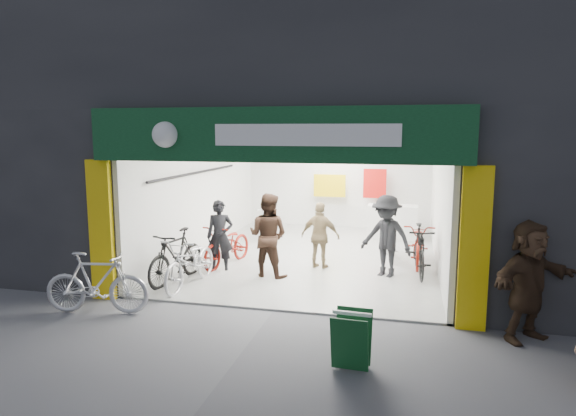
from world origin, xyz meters
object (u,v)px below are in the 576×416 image
(bike_right_front, at_px, (420,251))
(sandwich_board, at_px, (351,339))
(bike_left_front, at_px, (191,262))
(parked_bike, at_px, (97,283))

(bike_right_front, height_order, sandwich_board, bike_right_front)
(bike_left_front, bearing_deg, bike_right_front, 26.98)
(bike_left_front, height_order, bike_right_front, bike_right_front)
(bike_right_front, xyz_separation_m, sandwich_board, (-0.93, -4.74, -0.13))
(parked_bike, bearing_deg, bike_right_front, -65.90)
(bike_right_front, bearing_deg, bike_left_front, -160.93)
(bike_left_front, height_order, parked_bike, parked_bike)
(bike_right_front, xyz_separation_m, parked_bike, (-5.41, -3.68, -0.01))
(parked_bike, relative_size, sandwich_board, 2.38)
(bike_left_front, relative_size, parked_bike, 1.10)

